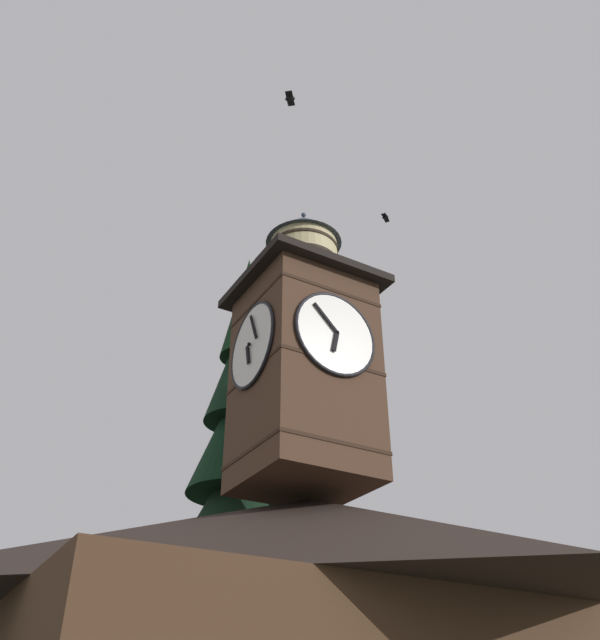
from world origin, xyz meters
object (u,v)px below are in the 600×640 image
flying_bird_low (290,99)px  clock_tower (304,352)px  flying_bird_high (385,217)px  moon (254,606)px  pine_tree_behind (235,554)px

flying_bird_low → clock_tower: bearing=-125.3°
flying_bird_low → flying_bird_high: bearing=-142.7°
moon → pine_tree_behind: bearing=62.3°
moon → flying_bird_high: flying_bird_high is taller
flying_bird_high → moon: bearing=-108.2°
pine_tree_behind → moon: bearing=-117.7°
pine_tree_behind → flying_bird_low: (3.10, 8.87, 10.26)m
flying_bird_high → flying_bird_low: bearing=37.3°
clock_tower → flying_bird_high: bearing=-154.5°
clock_tower → flying_bird_high: (-5.71, -2.72, 9.59)m
clock_tower → moon: (-16.52, -35.66, -0.64)m
moon → flying_bird_low: (19.03, 39.21, 6.35)m
pine_tree_behind → moon: size_ratio=12.33×
moon → clock_tower: bearing=65.1°
moon → flying_bird_high: size_ratio=2.55×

